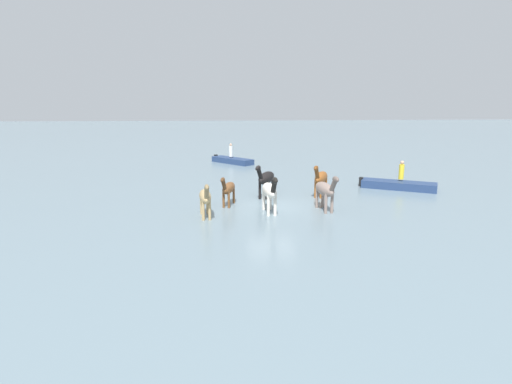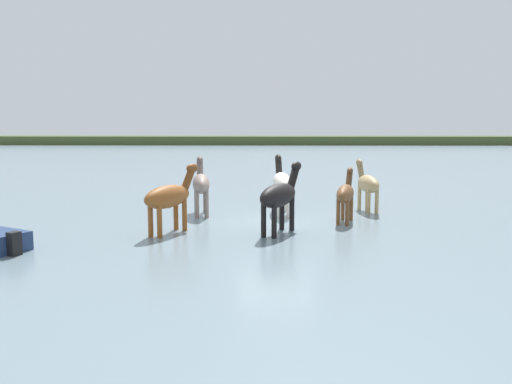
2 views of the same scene
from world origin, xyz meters
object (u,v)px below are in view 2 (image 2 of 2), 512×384
horse_rear_stallion (282,182)px  horse_mid_herd (368,184)px  horse_pinto_flank (280,195)px  horse_gray_outer (346,194)px  horse_chestnut_trailing (170,197)px  horse_dun_straggler (201,184)px

horse_rear_stallion → horse_mid_herd: 3.19m
horse_rear_stallion → horse_pinto_flank: (-0.18, -3.41, -0.00)m
horse_gray_outer → horse_chestnut_trailing: bearing=124.6°
horse_gray_outer → horse_chestnut_trailing: horse_chestnut_trailing is taller
horse_mid_herd → horse_dun_straggler: size_ratio=0.92×
horse_gray_outer → horse_pinto_flank: bearing=145.0°
horse_gray_outer → horse_chestnut_trailing: size_ratio=0.91×
horse_mid_herd → horse_rear_stallion: bearing=92.7°
horse_rear_stallion → horse_dun_straggler: horse_rear_stallion is taller
horse_pinto_flank → horse_rear_stallion: bearing=23.9°
horse_gray_outer → horse_mid_herd: horse_mid_herd is taller
horse_pinto_flank → horse_mid_herd: 5.15m
horse_gray_outer → horse_dun_straggler: 5.08m
horse_gray_outer → horse_chestnut_trailing: 5.71m
horse_chestnut_trailing → horse_gray_outer: bearing=-44.1°
horse_gray_outer → horse_mid_herd: bearing=-11.3°
horse_pinto_flank → horse_gray_outer: bearing=-24.4°
horse_mid_herd → horse_dun_straggler: horse_dun_straggler is taller
horse_pinto_flank → horse_mid_herd: size_ratio=1.06×
horse_rear_stallion → horse_chestnut_trailing: horse_rear_stallion is taller
horse_chestnut_trailing → horse_mid_herd: 7.66m
horse_rear_stallion → horse_pinto_flank: 3.42m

